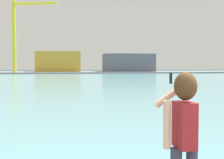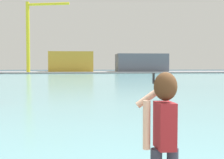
% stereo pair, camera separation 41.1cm
% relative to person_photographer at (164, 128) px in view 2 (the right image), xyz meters
% --- Properties ---
extents(ground_plane, '(220.00, 220.00, 0.00)m').
position_rel_person_photographer_xyz_m(ground_plane, '(0.86, 49.42, -1.57)').
color(ground_plane, '#334751').
extents(harbor_water, '(140.00, 100.00, 0.02)m').
position_rel_person_photographer_xyz_m(harbor_water, '(0.86, 51.42, -1.56)').
color(harbor_water, '#6BA8B2').
rests_on(harbor_water, ground_plane).
extents(far_shore_dock, '(140.00, 20.00, 0.40)m').
position_rel_person_photographer_xyz_m(far_shore_dock, '(0.86, 91.42, -1.37)').
color(far_shore_dock, gray).
rests_on(far_shore_dock, ground_plane).
extents(person_photographer, '(0.53, 0.55, 1.74)m').
position_rel_person_photographer_xyz_m(person_photographer, '(0.00, 0.00, 0.00)').
color(person_photographer, '#2D3342').
rests_on(person_photographer, quay_promenade).
extents(warehouse_left, '(13.30, 8.08, 6.11)m').
position_rel_person_photographer_xyz_m(warehouse_left, '(-4.49, 91.67, 1.88)').
color(warehouse_left, gold).
rests_on(warehouse_left, far_shore_dock).
extents(warehouse_right, '(15.41, 9.55, 5.48)m').
position_rel_person_photographer_xyz_m(warehouse_right, '(17.21, 91.21, 1.57)').
color(warehouse_right, slate).
rests_on(warehouse_right, far_shore_dock).
extents(port_crane, '(12.27, 3.62, 19.68)m').
position_rel_person_photographer_xyz_m(port_crane, '(-14.96, 84.26, 10.75)').
color(port_crane, yellow).
rests_on(port_crane, far_shore_dock).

